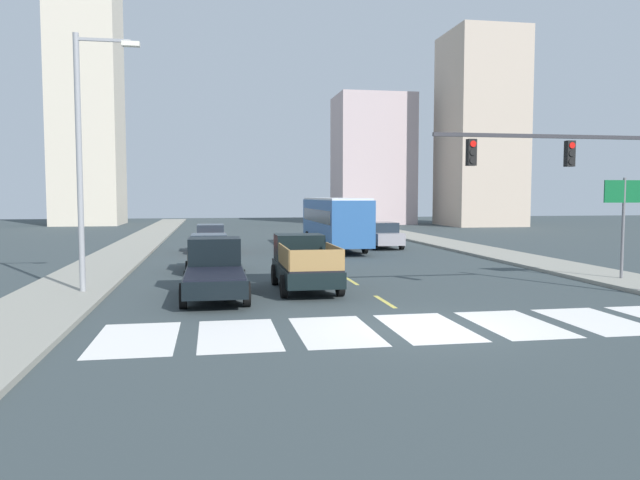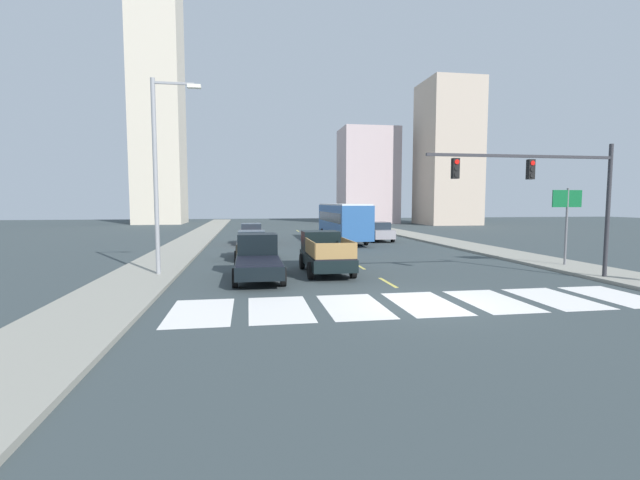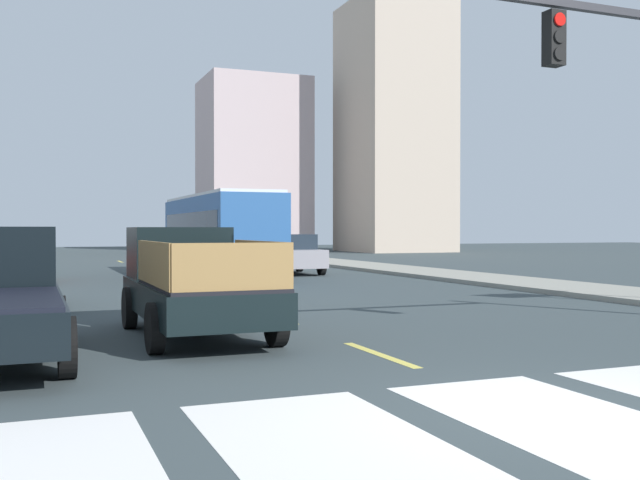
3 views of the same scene
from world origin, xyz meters
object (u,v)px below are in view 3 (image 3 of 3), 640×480
Objects in this scene: city_bus at (219,229)px; sedan_near_left at (10,259)px; sedan_near_right at (291,254)px; pickup_stakebed at (192,283)px.

sedan_near_left is at bearing -177.84° from city_bus.
sedan_near_left is (-7.88, -0.57, -1.09)m from city_bus.
sedan_near_right is (3.31, 0.47, -1.09)m from city_bus.
pickup_stakebed is 0.48× the size of city_bus.
sedan_near_left and sedan_near_right have the same top height.
sedan_near_right is at bearing 7.88° from sedan_near_left.
pickup_stakebed reaches higher than sedan_near_right.
city_bus is at bearing 74.38° from pickup_stakebed.
sedan_near_left is 1.00× the size of sedan_near_right.
pickup_stakebed is at bearing -117.83° from sedan_near_right.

